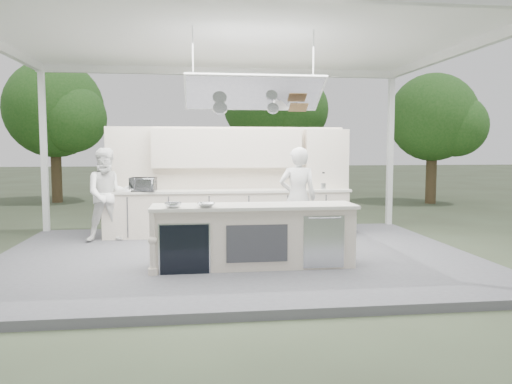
{
  "coord_description": "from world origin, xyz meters",
  "views": [
    {
      "loc": [
        -0.72,
        -8.37,
        1.93
      ],
      "look_at": [
        0.4,
        0.4,
        1.15
      ],
      "focal_mm": 35.0,
      "sensor_mm": 36.0,
      "label": 1
    }
  ],
  "objects": [
    {
      "name": "head_chef",
      "position": [
        1.15,
        0.36,
        1.03
      ],
      "size": [
        0.72,
        0.52,
        1.82
      ],
      "primitive_type": "imported",
      "rotation": [
        0.0,
        0.0,
        3.0
      ],
      "color": "white",
      "rests_on": "stage_deck"
    },
    {
      "name": "tree_cluster",
      "position": [
        -0.16,
        9.77,
        3.29
      ],
      "size": [
        19.55,
        9.4,
        5.85
      ],
      "color": "#493A24",
      "rests_on": "ground"
    },
    {
      "name": "bowl_small",
      "position": [
        -1.01,
        -1.15,
        1.11
      ],
      "size": [
        0.28,
        0.28,
        0.08
      ],
      "primitive_type": "imported",
      "rotation": [
        0.0,
        0.0,
        0.14
      ],
      "color": "silver",
      "rests_on": "demo_island"
    },
    {
      "name": "sous_chef",
      "position": [
        -2.35,
        1.51,
        1.03
      ],
      "size": [
        1.02,
        0.88,
        1.81
      ],
      "primitive_type": "imported",
      "rotation": [
        0.0,
        0.0,
        0.25
      ],
      "color": "white",
      "rests_on": "stage_deck"
    },
    {
      "name": "toaster_oven",
      "position": [
        -1.7,
        1.7,
        1.21
      ],
      "size": [
        0.53,
        0.39,
        0.27
      ],
      "primitive_type": "imported",
      "rotation": [
        0.0,
        0.0,
        -0.13
      ],
      "color": "silver",
      "rests_on": "back_counter"
    },
    {
      "name": "back_counter",
      "position": [
        0.0,
        1.9,
        0.6
      ],
      "size": [
        5.08,
        0.72,
        0.95
      ],
      "color": "beige",
      "rests_on": "stage_deck"
    },
    {
      "name": "tent",
      "position": [
        0.0,
        -0.01,
        3.71
      ],
      "size": [
        8.2,
        6.2,
        3.86
      ],
      "color": "white",
      "rests_on": "ground"
    },
    {
      "name": "back_wall_unit",
      "position": [
        0.44,
        2.11,
        1.57
      ],
      "size": [
        5.05,
        0.48,
        2.25
      ],
      "color": "beige",
      "rests_on": "stage_deck"
    },
    {
      "name": "demo_island",
      "position": [
        0.18,
        -0.91,
        0.6
      ],
      "size": [
        3.1,
        0.79,
        0.95
      ],
      "color": "beige",
      "rests_on": "stage_deck"
    },
    {
      "name": "ground",
      "position": [
        0.0,
        0.0,
        0.0
      ],
      "size": [
        90.0,
        90.0,
        0.0
      ],
      "primitive_type": "plane",
      "color": "#445239",
      "rests_on": "ground"
    },
    {
      "name": "stage_deck",
      "position": [
        0.0,
        0.0,
        0.06
      ],
      "size": [
        8.0,
        6.0,
        0.12
      ],
      "primitive_type": "cube",
      "color": "#5B5B60",
      "rests_on": "ground"
    },
    {
      "name": "bowl_large",
      "position": [
        -0.53,
        -1.15,
        1.1
      ],
      "size": [
        0.28,
        0.28,
        0.07
      ],
      "primitive_type": "imported",
      "rotation": [
        0.0,
        0.0,
        -0.05
      ],
      "color": "silver",
      "rests_on": "demo_island"
    }
  ]
}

